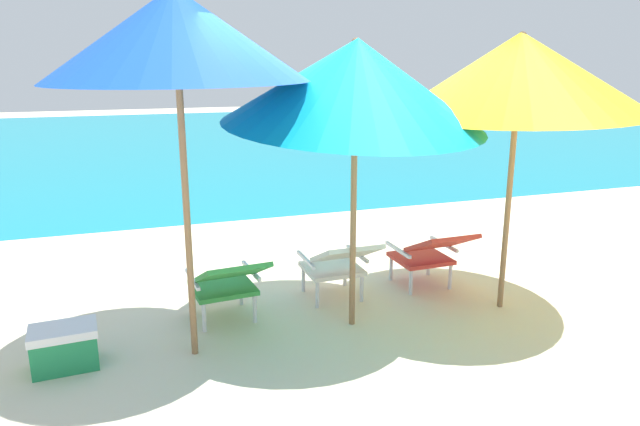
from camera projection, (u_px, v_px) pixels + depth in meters
name	position (u px, v px, depth m)	size (l,w,h in m)	color
ground_plane	(248.00, 205.00, 9.15)	(40.00, 40.00, 0.00)	beige
ocean_band	(190.00, 140.00, 16.58)	(40.00, 18.00, 0.01)	teal
lounge_chair_left	(227.00, 281.00, 4.88)	(0.61, 0.92, 0.68)	#338E3D
lounge_chair_center	(339.00, 262.00, 5.34)	(0.56, 0.88, 0.68)	silver
lounge_chair_right	(430.00, 252.00, 5.63)	(0.56, 0.89, 0.68)	red
beach_umbrella_left	(176.00, 36.00, 3.91)	(2.54, 2.54, 2.69)	olive
beach_umbrella_center	(355.00, 83.00, 4.50)	(2.45, 2.49, 2.46)	olive
beach_umbrella_right	(519.00, 74.00, 4.83)	(2.60, 2.59, 2.47)	olive
cooler_box	(65.00, 347.00, 4.26)	(0.49, 0.35, 0.32)	#1E844C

